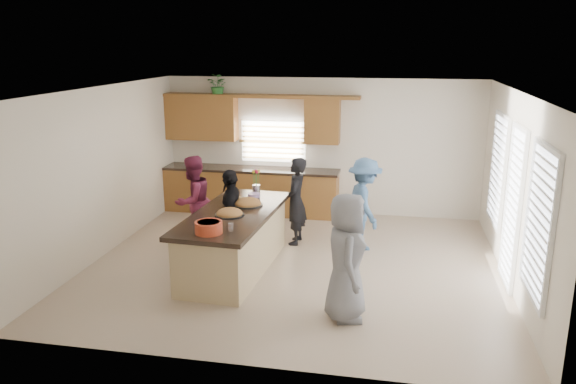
% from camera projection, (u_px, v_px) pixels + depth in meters
% --- Properties ---
extents(floor, '(6.50, 6.50, 0.00)m').
position_uv_depth(floor, '(295.00, 264.00, 9.10)').
color(floor, tan).
rests_on(floor, ground).
extents(room_shell, '(6.52, 6.02, 2.81)m').
position_uv_depth(room_shell, '(295.00, 149.00, 8.61)').
color(room_shell, silver).
rests_on(room_shell, ground).
extents(back_cabinetry, '(4.08, 0.66, 2.46)m').
position_uv_depth(back_cabinetry, '(249.00, 169.00, 11.72)').
color(back_cabinetry, brown).
rests_on(back_cabinetry, ground).
extents(right_wall_glazing, '(0.06, 4.00, 2.25)m').
position_uv_depth(right_wall_glazing, '(514.00, 197.00, 8.03)').
color(right_wall_glazing, white).
rests_on(right_wall_glazing, ground).
extents(island, '(1.30, 2.76, 0.95)m').
position_uv_depth(island, '(234.00, 242.00, 8.79)').
color(island, tan).
rests_on(island, ground).
extents(platter_front, '(0.44, 0.44, 0.18)m').
position_uv_depth(platter_front, '(229.00, 214.00, 8.47)').
color(platter_front, black).
rests_on(platter_front, island).
extents(platter_mid, '(0.48, 0.48, 0.19)m').
position_uv_depth(platter_mid, '(248.00, 204.00, 9.01)').
color(platter_mid, black).
rests_on(platter_mid, island).
extents(platter_back, '(0.38, 0.38, 0.15)m').
position_uv_depth(platter_back, '(236.00, 201.00, 9.14)').
color(platter_back, black).
rests_on(platter_back, island).
extents(salad_bowl, '(0.38, 0.38, 0.16)m').
position_uv_depth(salad_bowl, '(209.00, 227.00, 7.68)').
color(salad_bowl, '#C44023').
rests_on(salad_bowl, island).
extents(clear_cup, '(0.07, 0.07, 0.11)m').
position_uv_depth(clear_cup, '(231.00, 227.00, 7.78)').
color(clear_cup, white).
rests_on(clear_cup, island).
extents(plate_stack, '(0.20, 0.20, 0.05)m').
position_uv_depth(plate_stack, '(254.00, 195.00, 9.52)').
color(plate_stack, '#C39AE0').
rests_on(plate_stack, island).
extents(flower_vase, '(0.14, 0.14, 0.41)m').
position_uv_depth(flower_vase, '(256.00, 181.00, 9.72)').
color(flower_vase, silver).
rests_on(flower_vase, island).
extents(potted_plant, '(0.52, 0.49, 0.47)m').
position_uv_depth(potted_plant, '(218.00, 85.00, 11.48)').
color(potted_plant, '#338033').
rests_on(potted_plant, back_cabinetry).
extents(woman_left_back, '(0.37, 0.57, 1.56)m').
position_uv_depth(woman_left_back, '(296.00, 201.00, 9.88)').
color(woman_left_back, black).
rests_on(woman_left_back, ground).
extents(woman_left_mid, '(0.87, 0.96, 1.60)m').
position_uv_depth(woman_left_mid, '(193.00, 201.00, 9.80)').
color(woman_left_mid, maroon).
rests_on(woman_left_mid, ground).
extents(woman_left_front, '(0.53, 0.94, 1.52)m').
position_uv_depth(woman_left_front, '(231.00, 215.00, 9.17)').
color(woman_left_front, black).
rests_on(woman_left_front, ground).
extents(woman_right_back, '(0.91, 1.18, 1.60)m').
position_uv_depth(woman_right_back, '(364.00, 204.00, 9.63)').
color(woman_right_back, '#40638C').
rests_on(woman_right_back, ground).
extents(woman_right_front, '(0.66, 0.90, 1.68)m').
position_uv_depth(woman_right_front, '(346.00, 257.00, 7.13)').
color(woman_right_front, slate).
rests_on(woman_right_front, ground).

